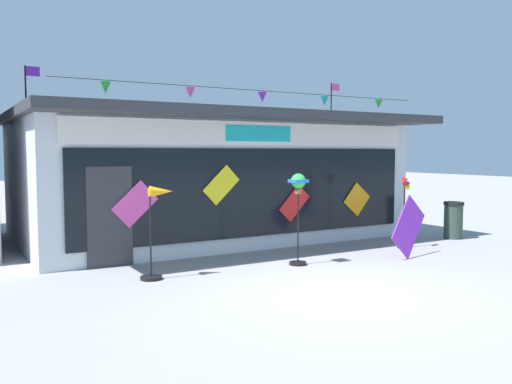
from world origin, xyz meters
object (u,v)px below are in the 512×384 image
at_px(kite_shop_building, 204,176).
at_px(trash_bin, 453,220).
at_px(wind_spinner_center_left, 405,207).
at_px(display_kite_on_ground, 408,226).
at_px(wind_spinner_left, 298,197).
at_px(wind_spinner_far_left, 157,220).

bearing_deg(kite_shop_building, trash_bin, -37.11).
xyz_separation_m(wind_spinner_center_left, display_kite_on_ground, (-0.74, -0.83, -0.30)).
height_order(wind_spinner_left, wind_spinner_center_left, wind_spinner_left).
xyz_separation_m(wind_spinner_far_left, display_kite_on_ground, (5.39, -0.86, -0.39)).
distance_m(wind_spinner_center_left, display_kite_on_ground, 1.15).
height_order(kite_shop_building, wind_spinner_far_left, kite_shop_building).
distance_m(kite_shop_building, display_kite_on_ground, 5.87).
bearing_deg(wind_spinner_left, kite_shop_building, 88.96).
distance_m(wind_spinner_far_left, wind_spinner_left, 2.89).
bearing_deg(display_kite_on_ground, kite_shop_building, 114.99).
height_order(kite_shop_building, trash_bin, kite_shop_building).
bearing_deg(display_kite_on_ground, wind_spinner_center_left, 48.14).
xyz_separation_m(kite_shop_building, display_kite_on_ground, (2.45, -5.25, -0.96)).
xyz_separation_m(wind_spinner_far_left, wind_spinner_center_left, (6.13, -0.04, -0.09)).
height_order(kite_shop_building, display_kite_on_ground, kite_shop_building).
relative_size(kite_shop_building, wind_spinner_center_left, 5.82).
bearing_deg(wind_spinner_left, wind_spinner_far_left, 173.77).
bearing_deg(wind_spinner_far_left, kite_shop_building, 56.10).
xyz_separation_m(kite_shop_building, wind_spinner_far_left, (-2.94, -4.38, -0.57)).
distance_m(kite_shop_building, wind_spinner_far_left, 5.31).
bearing_deg(wind_spinner_far_left, wind_spinner_center_left, -0.37).
distance_m(kite_shop_building, wind_spinner_left, 4.70).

